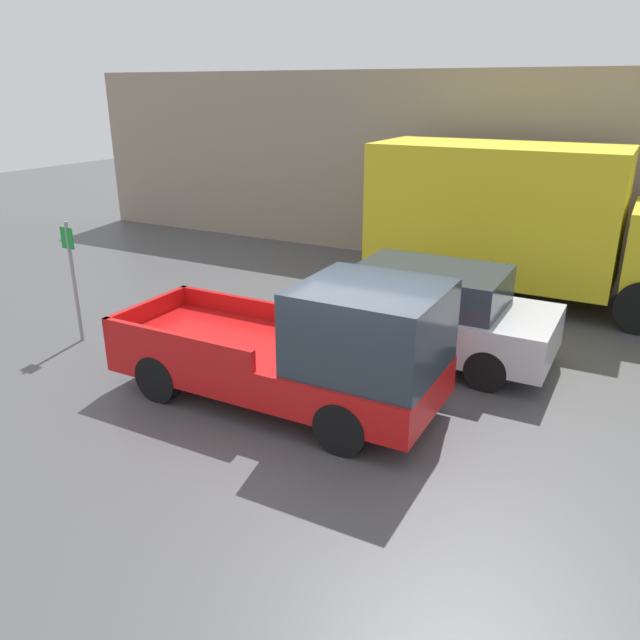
{
  "coord_description": "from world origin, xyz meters",
  "views": [
    {
      "loc": [
        3.34,
        -7.1,
        4.63
      ],
      "look_at": [
        -1.18,
        1.3,
        1.05
      ],
      "focal_mm": 35.0,
      "sensor_mm": 36.0,
      "label": 1
    }
  ],
  "objects": [
    {
      "name": "ground_plane",
      "position": [
        0.0,
        0.0,
        0.0
      ],
      "size": [
        60.0,
        60.0,
        0.0
      ],
      "primitive_type": "plane",
      "color": "#4C4C4F"
    },
    {
      "name": "building_wall",
      "position": [
        0.0,
        9.63,
        2.54
      ],
      "size": [
        28.0,
        0.15,
        5.07
      ],
      "color": "gray",
      "rests_on": "ground"
    },
    {
      "name": "pickup_truck",
      "position": [
        -0.84,
        0.3,
        0.97
      ],
      "size": [
        5.13,
        1.99,
        2.11
      ],
      "color": "red",
      "rests_on": "ground"
    },
    {
      "name": "car",
      "position": [
        -0.03,
        3.09,
        0.84
      ],
      "size": [
        4.66,
        2.02,
        1.67
      ],
      "color": "silver",
      "rests_on": "ground"
    },
    {
      "name": "delivery_truck",
      "position": [
        0.68,
        7.28,
        1.86
      ],
      "size": [
        7.11,
        2.61,
        3.44
      ],
      "color": "gold",
      "rests_on": "ground"
    },
    {
      "name": "parking_sign",
      "position": [
        -6.06,
        0.6,
        1.31
      ],
      "size": [
        0.3,
        0.07,
        2.33
      ],
      "color": "gray",
      "rests_on": "ground"
    }
  ]
}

